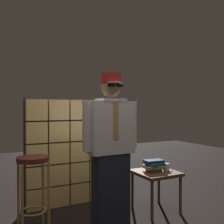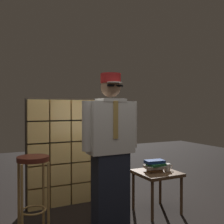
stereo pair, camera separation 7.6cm
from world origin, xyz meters
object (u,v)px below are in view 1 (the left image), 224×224
standing_person (111,147)px  bar_stool (33,177)px  coffee_mug (166,167)px  side_table (156,176)px  book_stack (154,165)px

standing_person → bar_stool: size_ratio=2.09×
standing_person → coffee_mug: bearing=3.6°
side_table → book_stack: 0.15m
standing_person → coffee_mug: size_ratio=13.75×
standing_person → side_table: (0.72, 0.12, -0.45)m
side_table → book_stack: book_stack is taller
bar_stool → coffee_mug: (1.68, -0.13, -0.05)m
bar_stool → book_stack: size_ratio=2.96×
bar_stool → book_stack: 1.52m
book_stack → coffee_mug: bearing=-16.4°
side_table → coffee_mug: (0.14, -0.03, 0.12)m
coffee_mug → standing_person: bearing=-174.6°
side_table → book_stack: bearing=144.9°
standing_person → bar_stool: standing_person is taller
standing_person → book_stack: size_ratio=6.20×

